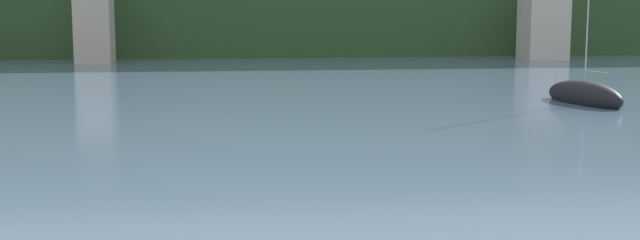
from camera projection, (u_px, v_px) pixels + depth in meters
The scene contains 3 objects.
shore_building_central at pixel (94, 14), 84.04m from camera, with size 3.87×4.63×10.46m.
shore_building_eastcentral at pixel (544, 19), 90.05m from camera, with size 4.85×4.55×9.26m.
sailboat_far_2 at pixel (584, 96), 48.50m from camera, with size 3.07×7.20×10.15m.
Camera 1 is at (-3.20, 20.88, 5.73)m, focal length 44.99 mm.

